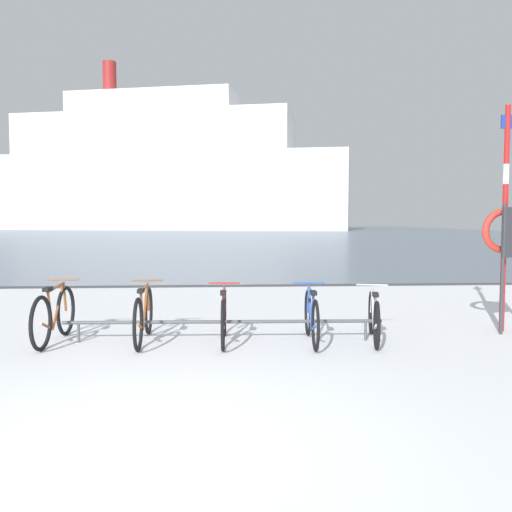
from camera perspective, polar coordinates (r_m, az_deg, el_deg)
name	(u,v)px	position (r m, az deg, el deg)	size (l,w,h in m)	color
ground	(216,236)	(57.99, -4.18, 2.14)	(80.00, 132.00, 0.08)	white
bike_rack	(223,323)	(7.80, -3.42, -6.91)	(4.49, 0.19, 0.31)	#4C5156
bicycle_0	(54,315)	(8.20, -20.21, -5.80)	(0.46, 1.71, 0.85)	black
bicycle_1	(144,316)	(7.90, -11.58, -6.08)	(0.46, 1.80, 0.83)	black
bicycle_2	(224,317)	(7.72, -3.37, -6.31)	(0.46, 1.66, 0.80)	black
bicycle_3	(311,317)	(7.72, 5.77, -6.31)	(0.46, 1.66, 0.80)	black
bicycle_4	(374,317)	(7.98, 12.13, -6.20)	(0.50, 1.63, 0.76)	black
rescue_post	(505,224)	(9.18, 24.39, 3.02)	(0.69, 0.11, 3.43)	red
ferry_ship	(160,173)	(88.72, -9.92, 8.46)	(58.97, 25.01, 26.50)	silver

